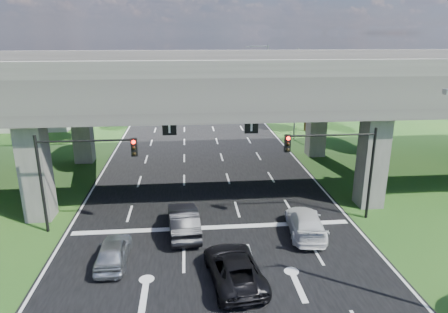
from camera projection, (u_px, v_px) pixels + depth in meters
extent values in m
plane|color=#1E4B18|center=(218.00, 258.00, 21.26)|extent=(160.00, 160.00, 0.00)
cube|color=black|center=(208.00, 189.00, 30.77)|extent=(18.00, 120.00, 0.03)
cube|color=#3C3936|center=(205.00, 81.00, 30.31)|extent=(80.00, 15.00, 2.00)
cube|color=#5A5853|center=(210.00, 69.00, 22.97)|extent=(80.00, 0.50, 1.00)
cube|color=#5A5853|center=(201.00, 56.00, 36.76)|extent=(80.00, 0.50, 1.00)
cube|color=#5A5853|center=(35.00, 167.00, 24.95)|extent=(1.60, 1.60, 7.00)
cube|color=#5A5853|center=(82.00, 125.00, 36.36)|extent=(1.60, 1.60, 7.00)
cube|color=#5A5853|center=(373.00, 157.00, 26.92)|extent=(1.60, 1.60, 7.00)
cube|color=#5A5853|center=(317.00, 120.00, 38.33)|extent=(1.60, 1.60, 7.00)
cube|color=black|center=(169.00, 128.00, 24.02)|extent=(0.85, 0.06, 0.85)
cube|color=black|center=(251.00, 127.00, 24.47)|extent=(0.85, 0.06, 0.85)
cylinder|color=black|center=(371.00, 174.00, 25.07)|extent=(0.18, 0.18, 6.00)
cylinder|color=black|center=(332.00, 135.00, 24.06)|extent=(5.50, 0.12, 0.12)
cube|color=black|center=(287.00, 143.00, 23.76)|extent=(0.35, 0.28, 1.05)
sphere|color=#FF0C05|center=(288.00, 138.00, 23.51)|extent=(0.22, 0.22, 0.22)
cylinder|color=black|center=(42.00, 185.00, 23.29)|extent=(0.18, 0.18, 6.00)
cylinder|color=black|center=(85.00, 141.00, 22.76)|extent=(5.50, 0.12, 0.12)
cube|color=black|center=(134.00, 147.00, 22.96)|extent=(0.35, 0.28, 1.05)
sphere|color=#FF0C05|center=(133.00, 142.00, 22.70)|extent=(0.22, 0.22, 0.22)
cylinder|color=gray|center=(296.00, 95.00, 43.55)|extent=(0.16, 0.16, 10.00)
cylinder|color=gray|center=(284.00, 51.00, 42.03)|extent=(3.00, 0.10, 0.10)
cube|color=gray|center=(270.00, 52.00, 41.92)|extent=(0.60, 0.25, 0.18)
cylinder|color=gray|center=(267.00, 79.00, 58.77)|extent=(0.16, 0.16, 10.00)
cylinder|color=gray|center=(258.00, 46.00, 57.24)|extent=(3.00, 0.10, 0.10)
cube|color=gray|center=(248.00, 47.00, 57.14)|extent=(0.60, 0.25, 0.18)
cylinder|color=black|center=(74.00, 126.00, 44.25)|extent=(0.36, 0.36, 3.30)
sphere|color=#144A13|center=(71.00, 99.00, 43.36)|extent=(4.50, 4.50, 4.50)
sphere|color=#144A13|center=(72.00, 87.00, 42.72)|extent=(3.60, 3.60, 3.60)
sphere|color=#144A13|center=(70.00, 106.00, 43.98)|extent=(3.30, 3.30, 3.30)
cylinder|color=black|center=(66.00, 114.00, 51.66)|extent=(0.36, 0.36, 2.86)
sphere|color=#144A13|center=(64.00, 94.00, 50.89)|extent=(3.90, 3.90, 3.90)
sphere|color=#144A13|center=(65.00, 85.00, 50.29)|extent=(3.12, 3.12, 3.12)
sphere|color=#144A13|center=(63.00, 100.00, 51.47)|extent=(2.86, 2.86, 2.86)
cylinder|color=black|center=(109.00, 101.00, 59.53)|extent=(0.36, 0.36, 3.52)
sphere|color=#144A13|center=(107.00, 80.00, 58.58)|extent=(4.80, 4.80, 4.80)
sphere|color=#144A13|center=(109.00, 70.00, 57.90)|extent=(3.84, 3.84, 3.84)
sphere|color=#144A13|center=(106.00, 86.00, 59.22)|extent=(3.52, 3.52, 3.52)
cylinder|color=black|center=(306.00, 118.00, 48.60)|extent=(0.36, 0.36, 3.08)
sphere|color=#144A13|center=(307.00, 96.00, 47.77)|extent=(4.20, 4.20, 4.20)
sphere|color=#144A13|center=(312.00, 85.00, 47.15)|extent=(3.36, 3.36, 3.36)
sphere|color=#144A13|center=(303.00, 102.00, 48.37)|extent=(3.08, 3.08, 3.08)
cylinder|color=black|center=(310.00, 107.00, 56.51)|extent=(0.36, 0.36, 2.86)
sphere|color=#144A13|center=(311.00, 89.00, 55.74)|extent=(3.90, 3.90, 3.90)
sphere|color=#144A13|center=(315.00, 81.00, 55.15)|extent=(3.12, 3.12, 3.12)
sphere|color=#144A13|center=(308.00, 94.00, 56.33)|extent=(2.86, 2.86, 2.86)
cylinder|color=black|center=(271.00, 98.00, 63.70)|extent=(0.36, 0.36, 3.30)
sphere|color=#144A13|center=(272.00, 79.00, 62.81)|extent=(4.50, 4.50, 4.50)
sphere|color=#144A13|center=(275.00, 70.00, 62.16)|extent=(3.60, 3.60, 3.60)
sphere|color=#144A13|center=(269.00, 84.00, 63.43)|extent=(3.30, 3.30, 3.30)
imported|color=#B1B5BA|center=(114.00, 251.00, 20.61)|extent=(1.58, 3.92, 1.34)
imported|color=black|center=(184.00, 220.00, 23.71)|extent=(2.10, 4.98, 1.60)
imported|color=silver|center=(305.00, 223.00, 23.63)|extent=(2.53, 5.05, 1.41)
imported|color=black|center=(234.00, 268.00, 19.11)|extent=(2.93, 5.30, 1.41)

